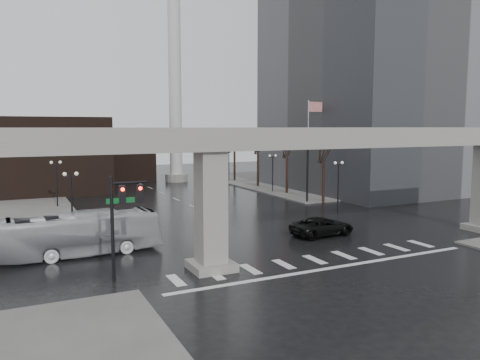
{
  "coord_description": "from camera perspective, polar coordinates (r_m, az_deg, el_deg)",
  "views": [
    {
      "loc": [
        -17.68,
        -25.92,
        8.73
      ],
      "look_at": [
        -1.32,
        7.59,
        4.5
      ],
      "focal_mm": 35.0,
      "sensor_mm": 36.0,
      "label": 1
    }
  ],
  "objects": [
    {
      "name": "tree_right_2",
      "position": [
        68.29,
        2.22,
        1.58
      ],
      "size": [
        1.1,
        1.63,
        7.85
      ],
      "color": "black",
      "rests_on": "ground"
    },
    {
      "name": "lamp_left_1",
      "position": [
        54.34,
        -21.48,
        0.47
      ],
      "size": [
        1.22,
        0.32,
        5.11
      ],
      "color": "black",
      "rests_on": "ground"
    },
    {
      "name": "smokestack",
      "position": [
        75.86,
        -7.9,
        9.9
      ],
      "size": [
        3.6,
        3.6,
        30.0
      ],
      "color": "silver",
      "rests_on": "ground"
    },
    {
      "name": "building_far_left",
      "position": [
        68.12,
        -22.91,
        2.82
      ],
      "size": [
        16.0,
        14.0,
        10.0
      ],
      "primitive_type": "cube",
      "color": "black",
      "rests_on": "ground"
    },
    {
      "name": "ground",
      "position": [
        32.57,
        8.07,
        -9.14
      ],
      "size": [
        160.0,
        160.0,
        0.0
      ],
      "primitive_type": "plane",
      "color": "black",
      "rests_on": "ground"
    },
    {
      "name": "signal_mast_arm",
      "position": [
        52.15,
        4.79,
        3.26
      ],
      "size": [
        12.12,
        0.43,
        8.0
      ],
      "color": "black",
      "rests_on": "ground"
    },
    {
      "name": "lamp_right_0",
      "position": [
        50.93,
        11.9,
        0.41
      ],
      "size": [
        1.22,
        0.32,
        5.11
      ],
      "color": "black",
      "rests_on": "ground"
    },
    {
      "name": "elevated_guideway",
      "position": [
        32.16,
        10.14,
        3.07
      ],
      "size": [
        48.0,
        2.6,
        8.7
      ],
      "color": "gray",
      "rests_on": "ground"
    },
    {
      "name": "lamp_right_2",
      "position": [
        74.92,
        -1.36,
        2.44
      ],
      "size": [
        1.22,
        0.32,
        5.11
      ],
      "color": "black",
      "rests_on": "ground"
    },
    {
      "name": "sidewalk_ne",
      "position": [
        76.27,
        9.12,
        -0.13
      ],
      "size": [
        28.0,
        36.0,
        0.15
      ],
      "primitive_type": "cube",
      "color": "slate",
      "rests_on": "ground"
    },
    {
      "name": "lamp_right_1",
      "position": [
        62.51,
        4.0,
        1.63
      ],
      "size": [
        1.22,
        0.32,
        5.11
      ],
      "color": "black",
      "rests_on": "ground"
    },
    {
      "name": "lamp_left_2",
      "position": [
        68.25,
        -22.44,
        1.56
      ],
      "size": [
        1.22,
        0.32,
        5.11
      ],
      "color": "black",
      "rests_on": "ground"
    },
    {
      "name": "tree_right_0",
      "position": [
        54.8,
        10.16,
        0.14
      ],
      "size": [
        1.09,
        1.58,
        7.5
      ],
      "color": "black",
      "rests_on": "ground"
    },
    {
      "name": "building_far_mid",
      "position": [
        79.62,
        -14.64,
        2.85
      ],
      "size": [
        10.0,
        10.0,
        8.0
      ],
      "primitive_type": "cube",
      "color": "black",
      "rests_on": "ground"
    },
    {
      "name": "tree_right_3",
      "position": [
        75.41,
        -0.65,
        2.09
      ],
      "size": [
        1.11,
        1.66,
        8.02
      ],
      "color": "black",
      "rests_on": "ground"
    },
    {
      "name": "lamp_left_0",
      "position": [
        40.48,
        -19.87,
        -1.38
      ],
      "size": [
        1.22,
        0.32,
        5.11
      ],
      "color": "black",
      "rests_on": "ground"
    },
    {
      "name": "signal_left_pole",
      "position": [
        27.37,
        -14.22,
        -3.53
      ],
      "size": [
        2.3,
        0.3,
        6.0
      ],
      "color": "black",
      "rests_on": "ground"
    },
    {
      "name": "tree_right_1",
      "position": [
        61.4,
        5.76,
        0.94
      ],
      "size": [
        1.09,
        1.61,
        7.67
      ],
      "color": "black",
      "rests_on": "ground"
    },
    {
      "name": "pickup_truck",
      "position": [
        38.56,
        10.01,
        -5.57
      ],
      "size": [
        5.5,
        2.73,
        1.5
      ],
      "primitive_type": "imported",
      "rotation": [
        0.0,
        0.0,
        1.62
      ],
      "color": "black",
      "rests_on": "ground"
    },
    {
      "name": "office_tower",
      "position": [
        70.24,
        15.72,
        16.3
      ],
      "size": [
        22.0,
        26.0,
        42.0
      ],
      "primitive_type": "cube",
      "color": "slate",
      "rests_on": "ground"
    },
    {
      "name": "flagpole_assembly",
      "position": [
        58.18,
        8.54,
        5.22
      ],
      "size": [
        2.06,
        0.12,
        12.0
      ],
      "color": "silver",
      "rests_on": "ground"
    },
    {
      "name": "tree_right_4",
      "position": [
        82.68,
        -3.03,
        2.52
      ],
      "size": [
        1.12,
        1.69,
        8.19
      ],
      "color": "black",
      "rests_on": "ground"
    },
    {
      "name": "city_bus",
      "position": [
        33.79,
        -18.79,
        -6.26
      ],
      "size": [
        10.73,
        2.87,
        2.96
      ],
      "primitive_type": "imported",
      "rotation": [
        0.0,
        0.0,
        1.61
      ],
      "color": "silver",
      "rests_on": "ground"
    }
  ]
}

